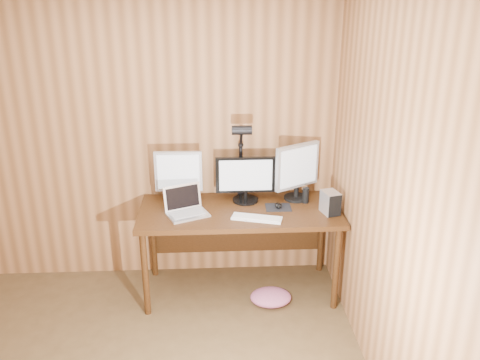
{
  "coord_description": "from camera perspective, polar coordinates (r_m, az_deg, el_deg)",
  "views": [
    {
      "loc": [
        0.73,
        -2.06,
        2.42
      ],
      "look_at": [
        0.93,
        1.58,
        1.02
      ],
      "focal_mm": 38.0,
      "sensor_mm": 36.0,
      "label": 1
    }
  ],
  "objects": [
    {
      "name": "keyboard",
      "position": [
        3.89,
        1.9,
        -4.29
      ],
      "size": [
        0.4,
        0.22,
        0.02
      ],
      "rotation": [
        0.0,
        0.0,
        -0.28
      ],
      "color": "white",
      "rests_on": "desk"
    },
    {
      "name": "desk_lamp",
      "position": [
        4.11,
        0.15,
        3.41
      ],
      "size": [
        0.16,
        0.23,
        0.69
      ],
      "rotation": [
        0.0,
        0.0,
        0.11
      ],
      "color": "black",
      "rests_on": "desk"
    },
    {
      "name": "monitor_right",
      "position": [
        4.18,
        6.44,
        1.12
      ],
      "size": [
        0.38,
        0.25,
        0.47
      ],
      "rotation": [
        0.0,
        0.0,
        0.54
      ],
      "color": "black",
      "rests_on": "desk"
    },
    {
      "name": "room_shell",
      "position": [
        2.48,
        -20.12,
        -8.55
      ],
      "size": [
        4.0,
        4.0,
        4.0
      ],
      "color": "#50391E",
      "rests_on": "ground"
    },
    {
      "name": "mousepad",
      "position": [
        4.1,
        4.32,
        -3.08
      ],
      "size": [
        0.21,
        0.17,
        0.0
      ],
      "primitive_type": "cube",
      "rotation": [
        0.0,
        0.0,
        -0.02
      ],
      "color": "black",
      "rests_on": "desk"
    },
    {
      "name": "laptop",
      "position": [
        3.98,
        -6.15,
        -3.04
      ],
      "size": [
        0.37,
        0.34,
        0.22
      ],
      "rotation": [
        0.0,
        0.0,
        0.42
      ],
      "color": "silver",
      "rests_on": "desk"
    },
    {
      "name": "speaker",
      "position": [
        4.19,
        7.38,
        -1.72
      ],
      "size": [
        0.05,
        0.05,
        0.13
      ],
      "primitive_type": "cylinder",
      "color": "black",
      "rests_on": "desk"
    },
    {
      "name": "mouse",
      "position": [
        4.09,
        4.33,
        -2.83
      ],
      "size": [
        0.08,
        0.11,
        0.03
      ],
      "primitive_type": "ellipsoid",
      "rotation": [
        0.0,
        0.0,
        -0.19
      ],
      "color": "black",
      "rests_on": "mousepad"
    },
    {
      "name": "fabric_pile",
      "position": [
        4.24,
        3.47,
        -13.0
      ],
      "size": [
        0.41,
        0.37,
        0.11
      ],
      "primitive_type": null,
      "rotation": [
        0.0,
        0.0,
        -0.35
      ],
      "color": "#B1567A",
      "rests_on": "floor"
    },
    {
      "name": "phone",
      "position": [
        3.89,
        0.77,
        -4.31
      ],
      "size": [
        0.05,
        0.1,
        0.01
      ],
      "rotation": [
        0.0,
        0.0,
        0.08
      ],
      "color": "silver",
      "rests_on": "desk"
    },
    {
      "name": "desk",
      "position": [
        4.17,
        -0.09,
        -4.43
      ],
      "size": [
        1.6,
        0.7,
        0.75
      ],
      "color": "#391E0B",
      "rests_on": "floor"
    },
    {
      "name": "monitor_left",
      "position": [
        4.14,
        -6.91,
        0.53
      ],
      "size": [
        0.38,
        0.18,
        0.43
      ],
      "rotation": [
        0.0,
        0.0,
        -0.03
      ],
      "color": "black",
      "rests_on": "desk"
    },
    {
      "name": "hard_drive",
      "position": [
        4.02,
        10.12,
        -2.52
      ],
      "size": [
        0.15,
        0.18,
        0.18
      ],
      "rotation": [
        0.0,
        0.0,
        0.26
      ],
      "color": "silver",
      "rests_on": "desk"
    },
    {
      "name": "monitor_center",
      "position": [
        4.13,
        0.63,
        0.13
      ],
      "size": [
        0.49,
        0.21,
        0.38
      ],
      "rotation": [
        0.0,
        0.0,
        0.0
      ],
      "color": "black",
      "rests_on": "desk"
    }
  ]
}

